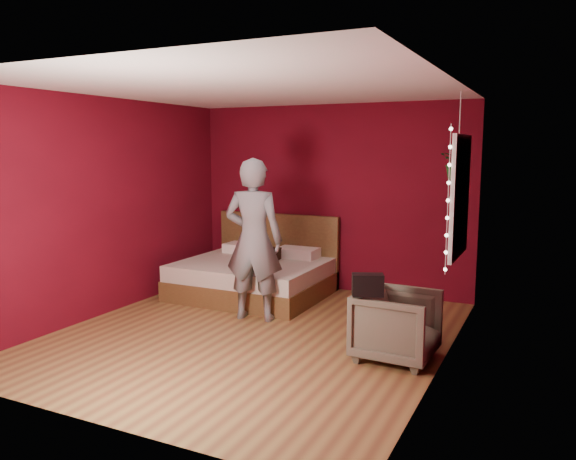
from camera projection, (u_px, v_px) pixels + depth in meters
The scene contains 10 objects.
floor at pixel (253, 334), 6.08m from camera, with size 4.50×4.50×0.00m, color olive.
room_walls at pixel (252, 179), 5.84m from camera, with size 4.04×4.54×2.62m.
window at pixel (460, 196), 5.82m from camera, with size 0.05×0.97×1.27m.
fairy_lights at pixel (448, 200), 5.36m from camera, with size 0.04×0.04×1.45m.
bed at pixel (255, 275), 7.70m from camera, with size 1.90×1.62×1.05m.
person at pixel (254, 240), 6.50m from camera, with size 0.69×0.45×1.89m, color slate.
armchair at pixel (397, 325), 5.31m from camera, with size 0.71×0.73×0.67m, color #6C6A55.
handbag at pixel (368, 285), 5.08m from camera, with size 0.28×0.14×0.20m, color black.
throw_pillow at pixel (263, 255), 7.66m from camera, with size 0.43×0.43×0.15m, color black.
hanging_plant at pixel (458, 162), 6.10m from camera, with size 0.42×0.39×0.95m.
Camera 1 is at (2.89, -5.10, 1.99)m, focal length 35.00 mm.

